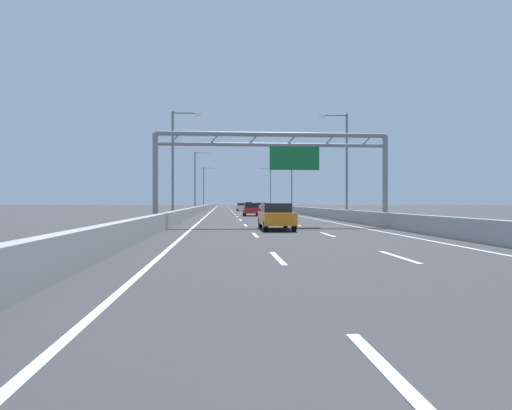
% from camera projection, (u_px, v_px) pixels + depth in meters
% --- Properties ---
extents(ground_plane, '(260.00, 260.00, 0.00)m').
position_uv_depth(ground_plane, '(238.00, 209.00, 100.39)').
color(ground_plane, '#38383A').
extents(lane_dash_left_0, '(0.16, 3.00, 0.01)m').
position_uv_depth(lane_dash_left_0, '(401.00, 384.00, 4.03)').
color(lane_dash_left_0, white).
rests_on(lane_dash_left_0, ground_plane).
extents(lane_dash_left_1, '(0.16, 3.00, 0.01)m').
position_uv_depth(lane_dash_left_1, '(278.00, 258.00, 13.01)').
color(lane_dash_left_1, white).
rests_on(lane_dash_left_1, ground_plane).
extents(lane_dash_left_2, '(0.16, 3.00, 0.01)m').
position_uv_depth(lane_dash_left_2, '(255.00, 235.00, 21.98)').
color(lane_dash_left_2, white).
rests_on(lane_dash_left_2, ground_plane).
extents(lane_dash_left_3, '(0.16, 3.00, 0.01)m').
position_uv_depth(lane_dash_left_3, '(246.00, 225.00, 30.95)').
color(lane_dash_left_3, white).
rests_on(lane_dash_left_3, ground_plane).
extents(lane_dash_left_4, '(0.16, 3.00, 0.01)m').
position_uv_depth(lane_dash_left_4, '(240.00, 220.00, 39.93)').
color(lane_dash_left_4, white).
rests_on(lane_dash_left_4, ground_plane).
extents(lane_dash_left_5, '(0.16, 3.00, 0.01)m').
position_uv_depth(lane_dash_left_5, '(237.00, 217.00, 48.90)').
color(lane_dash_left_5, white).
rests_on(lane_dash_left_5, ground_plane).
extents(lane_dash_left_6, '(0.16, 3.00, 0.01)m').
position_uv_depth(lane_dash_left_6, '(235.00, 214.00, 57.88)').
color(lane_dash_left_6, white).
rests_on(lane_dash_left_6, ground_plane).
extents(lane_dash_left_7, '(0.16, 3.00, 0.01)m').
position_uv_depth(lane_dash_left_7, '(233.00, 213.00, 66.85)').
color(lane_dash_left_7, white).
rests_on(lane_dash_left_7, ground_plane).
extents(lane_dash_left_8, '(0.16, 3.00, 0.01)m').
position_uv_depth(lane_dash_left_8, '(232.00, 211.00, 75.83)').
color(lane_dash_left_8, white).
rests_on(lane_dash_left_8, ground_plane).
extents(lane_dash_left_9, '(0.16, 3.00, 0.01)m').
position_uv_depth(lane_dash_left_9, '(231.00, 210.00, 84.80)').
color(lane_dash_left_9, white).
rests_on(lane_dash_left_9, ground_plane).
extents(lane_dash_left_10, '(0.16, 3.00, 0.01)m').
position_uv_depth(lane_dash_left_10, '(230.00, 209.00, 93.78)').
color(lane_dash_left_10, white).
rests_on(lane_dash_left_10, ground_plane).
extents(lane_dash_left_11, '(0.16, 3.00, 0.01)m').
position_uv_depth(lane_dash_left_11, '(229.00, 209.00, 102.75)').
color(lane_dash_left_11, white).
rests_on(lane_dash_left_11, ground_plane).
extents(lane_dash_left_12, '(0.16, 3.00, 0.01)m').
position_uv_depth(lane_dash_left_12, '(229.00, 208.00, 111.73)').
color(lane_dash_left_12, white).
rests_on(lane_dash_left_12, ground_plane).
extents(lane_dash_left_13, '(0.16, 3.00, 0.01)m').
position_uv_depth(lane_dash_left_13, '(228.00, 208.00, 120.70)').
color(lane_dash_left_13, white).
rests_on(lane_dash_left_13, ground_plane).
extents(lane_dash_left_14, '(0.16, 3.00, 0.01)m').
position_uv_depth(lane_dash_left_14, '(228.00, 207.00, 129.68)').
color(lane_dash_left_14, white).
rests_on(lane_dash_left_14, ground_plane).
extents(lane_dash_left_15, '(0.16, 3.00, 0.01)m').
position_uv_depth(lane_dash_left_15, '(228.00, 207.00, 138.65)').
color(lane_dash_left_15, white).
rests_on(lane_dash_left_15, ground_plane).
extents(lane_dash_left_16, '(0.16, 3.00, 0.01)m').
position_uv_depth(lane_dash_left_16, '(227.00, 207.00, 147.63)').
color(lane_dash_left_16, white).
rests_on(lane_dash_left_16, ground_plane).
extents(lane_dash_left_17, '(0.16, 3.00, 0.01)m').
position_uv_depth(lane_dash_left_17, '(227.00, 206.00, 156.60)').
color(lane_dash_left_17, white).
rests_on(lane_dash_left_17, ground_plane).
extents(lane_dash_right_1, '(0.16, 3.00, 0.01)m').
position_uv_depth(lane_dash_right_1, '(399.00, 257.00, 13.27)').
color(lane_dash_right_1, white).
rests_on(lane_dash_right_1, ground_plane).
extents(lane_dash_right_2, '(0.16, 3.00, 0.01)m').
position_uv_depth(lane_dash_right_2, '(328.00, 235.00, 22.25)').
color(lane_dash_right_2, white).
rests_on(lane_dash_right_2, ground_plane).
extents(lane_dash_right_3, '(0.16, 3.00, 0.01)m').
position_uv_depth(lane_dash_right_3, '(297.00, 225.00, 31.22)').
color(lane_dash_right_3, white).
rests_on(lane_dash_right_3, ground_plane).
extents(lane_dash_right_4, '(0.16, 3.00, 0.01)m').
position_uv_depth(lane_dash_right_4, '(281.00, 220.00, 40.20)').
color(lane_dash_right_4, white).
rests_on(lane_dash_right_4, ground_plane).
extents(lane_dash_right_5, '(0.16, 3.00, 0.01)m').
position_uv_depth(lane_dash_right_5, '(270.00, 217.00, 49.17)').
color(lane_dash_right_5, white).
rests_on(lane_dash_right_5, ground_plane).
extents(lane_dash_right_6, '(0.16, 3.00, 0.01)m').
position_uv_depth(lane_dash_right_6, '(263.00, 214.00, 58.15)').
color(lane_dash_right_6, white).
rests_on(lane_dash_right_6, ground_plane).
extents(lane_dash_right_7, '(0.16, 3.00, 0.01)m').
position_uv_depth(lane_dash_right_7, '(257.00, 213.00, 67.12)').
color(lane_dash_right_7, white).
rests_on(lane_dash_right_7, ground_plane).
extents(lane_dash_right_8, '(0.16, 3.00, 0.01)m').
position_uv_depth(lane_dash_right_8, '(253.00, 211.00, 76.10)').
color(lane_dash_right_8, white).
rests_on(lane_dash_right_8, ground_plane).
extents(lane_dash_right_9, '(0.16, 3.00, 0.01)m').
position_uv_depth(lane_dash_right_9, '(250.00, 210.00, 85.07)').
color(lane_dash_right_9, white).
rests_on(lane_dash_right_9, ground_plane).
extents(lane_dash_right_10, '(0.16, 3.00, 0.01)m').
position_uv_depth(lane_dash_right_10, '(247.00, 209.00, 94.05)').
color(lane_dash_right_10, white).
rests_on(lane_dash_right_10, ground_plane).
extents(lane_dash_right_11, '(0.16, 3.00, 0.01)m').
position_uv_depth(lane_dash_right_11, '(245.00, 209.00, 103.02)').
color(lane_dash_right_11, white).
rests_on(lane_dash_right_11, ground_plane).
extents(lane_dash_right_12, '(0.16, 3.00, 0.01)m').
position_uv_depth(lane_dash_right_12, '(243.00, 208.00, 112.00)').
color(lane_dash_right_12, white).
rests_on(lane_dash_right_12, ground_plane).
extents(lane_dash_right_13, '(0.16, 3.00, 0.01)m').
position_uv_depth(lane_dash_right_13, '(242.00, 208.00, 120.97)').
color(lane_dash_right_13, white).
rests_on(lane_dash_right_13, ground_plane).
extents(lane_dash_right_14, '(0.16, 3.00, 0.01)m').
position_uv_depth(lane_dash_right_14, '(240.00, 207.00, 129.94)').
color(lane_dash_right_14, white).
rests_on(lane_dash_right_14, ground_plane).
extents(lane_dash_right_15, '(0.16, 3.00, 0.01)m').
position_uv_depth(lane_dash_right_15, '(239.00, 207.00, 138.92)').
color(lane_dash_right_15, white).
rests_on(lane_dash_right_15, ground_plane).
extents(lane_dash_right_16, '(0.16, 3.00, 0.01)m').
position_uv_depth(lane_dash_right_16, '(238.00, 207.00, 147.89)').
color(lane_dash_right_16, white).
rests_on(lane_dash_right_16, ground_plane).
extents(lane_dash_right_17, '(0.16, 3.00, 0.01)m').
position_uv_depth(lane_dash_right_17, '(237.00, 206.00, 156.87)').
color(lane_dash_right_17, white).
rests_on(lane_dash_right_17, ground_plane).
extents(edge_line_left, '(0.16, 176.00, 0.01)m').
position_uv_depth(edge_line_left, '(213.00, 210.00, 88.04)').
color(edge_line_left, white).
rests_on(edge_line_left, ground_plane).
extents(edge_line_right, '(0.16, 176.00, 0.01)m').
position_uv_depth(edge_line_right, '(266.00, 210.00, 88.82)').
color(edge_line_right, white).
rests_on(edge_line_right, ground_plane).
extents(barrier_left, '(0.45, 220.00, 0.95)m').
position_uv_depth(barrier_left, '(208.00, 206.00, 109.85)').
color(barrier_left, '#9E9E99').
rests_on(barrier_left, ground_plane).
extents(barrier_right, '(0.45, 220.00, 0.95)m').
position_uv_depth(barrier_right, '(264.00, 206.00, 110.88)').
color(barrier_right, '#9E9E99').
rests_on(barrier_right, ground_plane).
extents(sign_gantry, '(16.06, 0.36, 6.36)m').
position_uv_depth(sign_gantry, '(275.00, 155.00, 30.51)').
color(sign_gantry, gray).
rests_on(sign_gantry, ground_plane).
extents(streetlamp_left_mid, '(2.58, 0.28, 9.50)m').
position_uv_depth(streetlamp_left_mid, '(175.00, 158.00, 39.03)').
color(streetlamp_left_mid, slate).
rests_on(streetlamp_left_mid, ground_plane).
extents(streetlamp_right_mid, '(2.58, 0.28, 9.50)m').
position_uv_depth(streetlamp_right_mid, '(344.00, 160.00, 40.15)').
color(streetlamp_right_mid, slate).
rests_on(streetlamp_right_mid, ground_plane).
extents(streetlamp_left_far, '(2.58, 0.28, 9.50)m').
position_uv_depth(streetlamp_left_far, '(197.00, 178.00, 70.87)').
color(streetlamp_left_far, slate).
rests_on(streetlamp_left_far, ground_plane).
extents(streetlamp_right_far, '(2.58, 0.28, 9.50)m').
position_uv_depth(streetlamp_right_far, '(290.00, 178.00, 71.98)').
color(streetlamp_right_far, slate).
rests_on(streetlamp_right_far, ground_plane).
extents(streetlamp_left_distant, '(2.58, 0.28, 9.50)m').
position_uv_depth(streetlamp_left_distant, '(205.00, 185.00, 102.70)').
color(streetlamp_left_distant, slate).
rests_on(streetlamp_left_distant, ground_plane).
extents(streetlamp_right_distant, '(2.58, 0.28, 9.50)m').
position_uv_depth(streetlamp_right_distant, '(269.00, 185.00, 103.81)').
color(streetlamp_right_distant, slate).
rests_on(streetlamp_right_distant, ground_plane).
extents(white_car, '(1.70, 4.32, 1.38)m').
position_uv_depth(white_car, '(241.00, 207.00, 81.67)').
color(white_car, silver).
rests_on(white_car, ground_plane).
extents(yellow_car, '(1.74, 4.66, 1.46)m').
position_uv_depth(yellow_car, '(261.00, 206.00, 81.20)').
color(yellow_car, yellow).
rests_on(yellow_car, ground_plane).
extents(orange_car, '(1.79, 4.50, 1.54)m').
position_uv_depth(orange_car, '(276.00, 216.00, 26.31)').
color(orange_car, orange).
rests_on(orange_car, ground_plane).
extents(red_car, '(1.74, 4.13, 1.48)m').
position_uv_depth(red_car, '(251.00, 209.00, 51.83)').
color(red_car, red).
rests_on(red_car, ground_plane).
extents(green_car, '(1.72, 4.66, 1.37)m').
position_uv_depth(green_car, '(246.00, 205.00, 129.96)').
color(green_car, '#1E7A38').
rests_on(green_car, ground_plane).
extents(blue_car, '(1.90, 4.68, 1.52)m').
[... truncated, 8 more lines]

